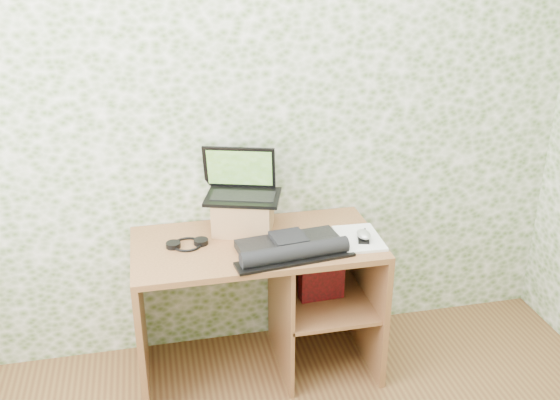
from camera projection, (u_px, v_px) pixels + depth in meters
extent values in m
plane|color=white|center=(243.00, 115.00, 3.09)|extent=(3.50, 0.00, 3.50)
cube|color=brown|center=(256.00, 245.00, 3.04)|extent=(1.20, 0.60, 0.03)
cube|color=brown|center=(141.00, 324.00, 3.07)|extent=(0.03, 0.60, 0.72)
cube|color=brown|center=(366.00, 297.00, 3.30)|extent=(0.03, 0.60, 0.72)
cube|color=brown|center=(280.00, 307.00, 3.21)|extent=(0.02, 0.56, 0.72)
cube|color=brown|center=(324.00, 298.00, 3.25)|extent=(0.46, 0.56, 0.02)
cube|color=brown|center=(311.00, 274.00, 3.51)|extent=(0.48, 0.02, 0.72)
cube|color=#A7764B|center=(243.00, 214.00, 3.12)|extent=(0.34, 0.31, 0.17)
cube|color=black|center=(243.00, 197.00, 3.08)|extent=(0.42, 0.35, 0.02)
cube|color=black|center=(243.00, 196.00, 3.07)|extent=(0.34, 0.22, 0.00)
cube|color=black|center=(239.00, 167.00, 3.12)|extent=(0.36, 0.16, 0.23)
cube|color=#2A4D16|center=(239.00, 168.00, 3.12)|extent=(0.32, 0.14, 0.19)
cube|color=black|center=(289.00, 244.00, 2.97)|extent=(0.51, 0.24, 0.04)
cube|color=black|center=(289.00, 241.00, 2.97)|extent=(0.17, 0.17, 0.06)
cylinder|color=black|center=(295.00, 252.00, 2.85)|extent=(0.52, 0.14, 0.08)
cube|color=black|center=(295.00, 259.00, 2.86)|extent=(0.57, 0.18, 0.01)
torus|color=black|center=(187.00, 244.00, 2.99)|extent=(0.15, 0.15, 0.01)
cylinder|color=black|center=(173.00, 245.00, 2.97)|extent=(0.07, 0.07, 0.02)
cylinder|color=black|center=(201.00, 242.00, 3.00)|extent=(0.07, 0.07, 0.02)
cube|color=white|center=(359.00, 238.00, 3.05)|extent=(0.21, 0.30, 0.01)
ellipsoid|color=silver|center=(364.00, 236.00, 3.01)|extent=(0.09, 0.12, 0.03)
cylinder|color=black|center=(363.00, 234.00, 3.07)|extent=(0.06, 0.12, 0.01)
cube|color=maroon|center=(322.00, 274.00, 3.18)|extent=(0.23, 0.09, 0.27)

